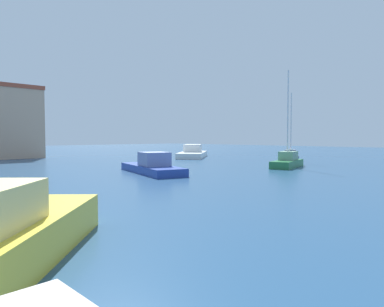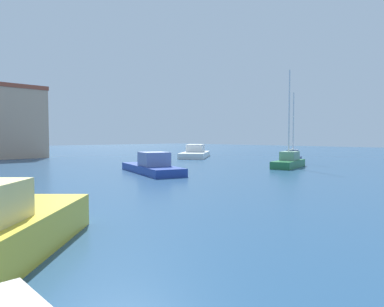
# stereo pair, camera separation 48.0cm
# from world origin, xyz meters

# --- Properties ---
(water) EXTENTS (160.00, 160.00, 0.00)m
(water) POSITION_xyz_m (15.00, 20.00, 0.00)
(water) COLOR navy
(water) RESTS_ON ground
(motorboat_white_center_channel) EXTENTS (8.93, 7.88, 1.68)m
(motorboat_white_center_channel) POSITION_xyz_m (32.25, 26.45, 0.55)
(motorboat_white_center_channel) COLOR white
(motorboat_white_center_channel) RESTS_ON water
(sailboat_navy_distant_north) EXTENTS (5.04, 3.12, 7.27)m
(sailboat_navy_distant_north) POSITION_xyz_m (33.59, 13.24, 0.50)
(sailboat_navy_distant_north) COLOR #19234C
(sailboat_navy_distant_north) RESTS_ON water
(motorboat_blue_near_pier) EXTENTS (4.36, 7.90, 1.55)m
(motorboat_blue_near_pier) POSITION_xyz_m (16.38, 14.96, 0.50)
(motorboat_blue_near_pier) COLOR #233D93
(motorboat_blue_near_pier) RESTS_ON water
(sailboat_green_far_right) EXTENTS (5.45, 2.88, 8.41)m
(sailboat_green_far_right) POSITION_xyz_m (27.76, 10.35, 0.56)
(sailboat_green_far_right) COLOR #28703D
(sailboat_green_far_right) RESTS_ON water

